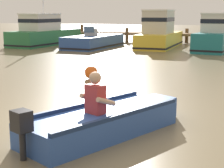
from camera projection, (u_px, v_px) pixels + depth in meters
The scene contains 8 objects.
ground_plane at pixel (75, 117), 7.87m from camera, with size 120.00×120.00×0.00m, color #7A6B4C.
wooden_dock at pixel (103, 33), 28.35m from camera, with size 13.37×1.64×1.27m.
rowboat_with_person at pixel (104, 121), 6.73m from camera, with size 2.35×3.52×1.19m.
moored_boat_green at pixel (44, 33), 25.02m from camera, with size 2.79×6.33×4.85m.
moored_boat_blue at pixel (94, 42), 23.37m from camera, with size 2.54×5.32×1.35m.
moored_boat_yellow at pixel (159, 34), 23.42m from camera, with size 2.13×5.88×2.38m.
moored_boat_teal at pixel (219, 36), 21.78m from camera, with size 2.76×6.34×2.19m.
mooring_buoy at pixel (91, 72), 12.33m from camera, with size 0.45×0.45×0.45m, color #E55919.
Camera 1 is at (3.17, -6.94, 2.21)m, focal length 58.91 mm.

